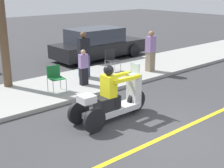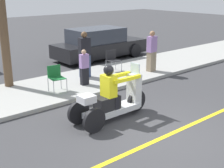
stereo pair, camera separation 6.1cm
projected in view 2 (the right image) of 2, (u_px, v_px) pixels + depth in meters
name	position (u px, v px, depth m)	size (l,w,h in m)	color
ground_plane	(165.00, 136.00, 7.18)	(60.00, 60.00, 0.00)	#38383A
lane_stripe	(156.00, 140.00, 7.00)	(24.00, 0.12, 0.01)	gold
sidewalk_strip	(61.00, 87.00, 10.52)	(28.00, 2.80, 0.12)	#9E9E99
motorcycle_trike	(112.00, 100.00, 7.97)	(2.30, 0.75, 1.47)	black
spectator_by_tree	(152.00, 52.00, 12.05)	(0.39, 0.26, 1.57)	gray
spectator_mid_group	(85.00, 56.00, 11.21)	(0.42, 0.28, 1.67)	#38476B
spectator_far_back	(84.00, 68.00, 10.41)	(0.30, 0.20, 1.20)	black
folding_chair_set_back	(56.00, 76.00, 9.77)	(0.51, 0.51, 0.82)	#A5A8AD
folding_chair_curbside	(112.00, 59.00, 12.10)	(0.53, 0.53, 0.82)	#A5A8AD
parked_car_lot_center	(99.00, 44.00, 14.77)	(4.53, 1.97, 1.45)	black
tree_trunk	(4.00, 32.00, 9.92)	(0.28, 0.28, 3.57)	brown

